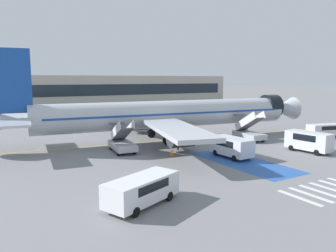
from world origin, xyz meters
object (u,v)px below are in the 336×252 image
Objects in this scene: service_van_3 at (232,146)px; service_van_1 at (142,188)px; ground_crew_1 at (178,142)px; traffic_cone_2 at (172,153)px; fuel_tanker at (82,117)px; service_van_2 at (325,129)px; service_van_0 at (308,140)px; traffic_cone_1 at (285,134)px; boarding_stairs_aft at (122,143)px; ground_crew_0 at (220,138)px; boarding_stairs_forward at (249,133)px; traffic_cone_0 at (251,146)px; terminal_building at (38,92)px; airliner at (165,114)px.

service_van_1 is at bearing 25.19° from service_van_3.
service_van_1 is 17.09m from ground_crew_1.
traffic_cone_2 is (-2.13, -2.14, -0.57)m from ground_crew_1.
service_van_2 is at bearing 37.30° from fuel_tanker.
service_van_0 reaches higher than traffic_cone_1.
boarding_stairs_aft is 12.20m from service_van_3.
boarding_stairs_forward is at bearing -40.21° from ground_crew_0.
ground_crew_0 is 7.93m from traffic_cone_2.
service_van_3 is at bearing -168.42° from ground_crew_0.
boarding_stairs_aft is at bearing 114.02° from ground_crew_0.
traffic_cone_0 is (2.27, -2.98, -0.66)m from ground_crew_0.
service_van_3 is at bearing 111.41° from service_van_2.
ground_crew_0 is at bearing 15.01° from fuel_tanker.
traffic_cone_2 is (-13.67, -2.41, -0.66)m from boarding_stairs_forward.
service_van_3 reaches higher than ground_crew_0.
service_van_2 is at bearing -174.45° from service_van_3.
service_van_1 is 10.53× the size of traffic_cone_0.
boarding_stairs_aft reaches higher than traffic_cone_0.
service_van_0 is 0.88× the size of service_van_1.
service_van_2 is 5.39m from traffic_cone_1.
ground_crew_1 is (5.92, -2.46, -0.05)m from boarding_stairs_aft.
service_van_0 is 76.02m from terminal_building.
fuel_tanker is 27.69m from ground_crew_0.
ground_crew_1 is (-1.76, -5.88, -2.60)m from airliner.
boarding_stairs_forward is at bearing 176.60° from traffic_cone_1.
boarding_stairs_forward is 26.23m from service_van_1.
boarding_stairs_aft is 1.15× the size of service_van_3.
airliner reaches higher than service_van_0.
service_van_0 is 3.18× the size of ground_crew_1.
boarding_stairs_aft is at bearing 180.00° from boarding_stairs_forward.
terminal_building is (6.75, 78.70, 3.44)m from service_van_1.
service_van_3 reaches higher than service_van_1.
boarding_stairs_forward is 5.97m from ground_crew_0.
service_van_1 is at bearing -27.08° from airliner.
boarding_stairs_forward is 1.04× the size of service_van_2.
fuel_tanker reaches higher than service_van_0.
ground_crew_1 is at bearing -65.65° from service_van_3.
traffic_cone_2 is (-10.06, 1.62, 0.07)m from traffic_cone_0.
terminal_building reaches higher than service_van_1.
traffic_cone_0 is (5.04, 2.21, -0.98)m from service_van_3.
boarding_stairs_forward is 11.54m from ground_crew_1.
fuel_tanker is at bearing 128.85° from boarding_stairs_forward.
airliner reaches higher than boarding_stairs_aft.
terminal_building is at bearing -26.96° from service_van_1.
service_van_3 reaches higher than ground_crew_1.
service_van_0 is (15.93, -33.68, -0.25)m from fuel_tanker.
traffic_cone_2 is (-3.89, -8.02, -3.17)m from airliner.
traffic_cone_2 is 68.01m from terminal_building.
traffic_cone_2 is at bearing -88.14° from terminal_building.
traffic_cone_0 is (-4.13, 4.71, -1.08)m from service_van_0.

